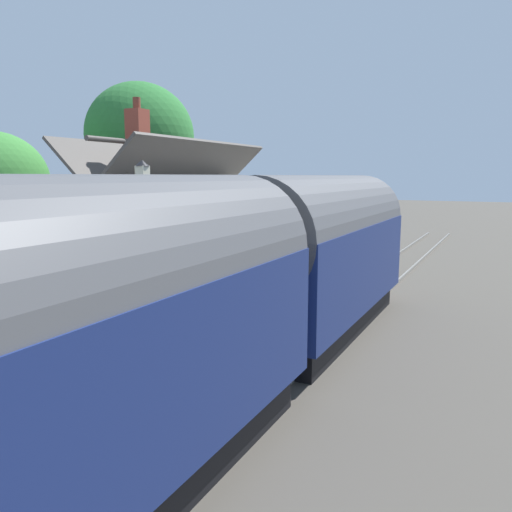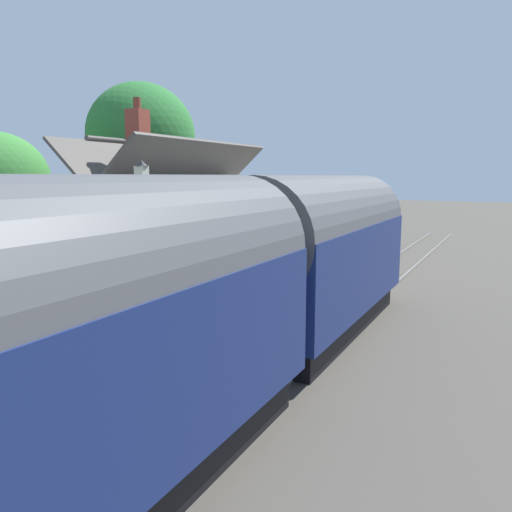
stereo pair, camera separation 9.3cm
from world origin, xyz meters
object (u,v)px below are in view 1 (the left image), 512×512
(planter_bench_right, at_px, (334,238))
(station_sign_board, at_px, (69,297))
(train, at_px, (115,335))
(bench_near_building, at_px, (296,241))
(station_building, at_px, (171,227))
(lamp_post_platform, at_px, (144,212))
(tree_far_left, at_px, (140,136))

(planter_bench_right, height_order, station_sign_board, station_sign_board)
(train, bearing_deg, bench_near_building, 14.13)
(planter_bench_right, xyz_separation_m, station_sign_board, (-18.50, -0.71, 0.91))
(train, height_order, station_building, station_building)
(train, xyz_separation_m, station_sign_board, (1.85, 2.81, -0.19))
(bench_near_building, height_order, planter_bench_right, bench_near_building)
(lamp_post_platform, distance_m, tree_far_left, 11.64)
(train, height_order, planter_bench_right, train)
(train, bearing_deg, station_building, 32.45)
(bench_near_building, bearing_deg, tree_far_left, 122.68)
(train, bearing_deg, lamp_post_platform, 34.36)
(station_building, xyz_separation_m, planter_bench_right, (10.70, -2.61, -1.39))
(planter_bench_right, height_order, lamp_post_platform, lamp_post_platform)
(bench_near_building, bearing_deg, train, -165.87)
(train, bearing_deg, tree_far_left, 37.85)
(station_building, bearing_deg, bench_near_building, -15.06)
(bench_near_building, xyz_separation_m, planter_bench_right, (3.59, -0.69, -0.19))
(train, distance_m, bench_near_building, 17.30)
(station_building, xyz_separation_m, station_sign_board, (-7.80, -3.32, -0.48))
(station_building, bearing_deg, lamp_post_platform, -149.09)
(station_building, relative_size, bench_near_building, 5.43)
(train, xyz_separation_m, lamp_post_platform, (4.21, 2.88, 1.28))
(tree_far_left, bearing_deg, train, -142.15)
(train, distance_m, station_sign_board, 3.37)
(station_building, relative_size, tree_far_left, 0.92)
(lamp_post_platform, height_order, tree_far_left, tree_far_left)
(bench_near_building, distance_m, station_sign_board, 14.99)
(bench_near_building, distance_m, planter_bench_right, 3.66)
(tree_far_left, bearing_deg, lamp_post_platform, -140.58)
(planter_bench_right, distance_m, lamp_post_platform, 16.32)
(tree_far_left, bearing_deg, bench_near_building, -57.32)
(station_building, height_order, bench_near_building, station_building)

